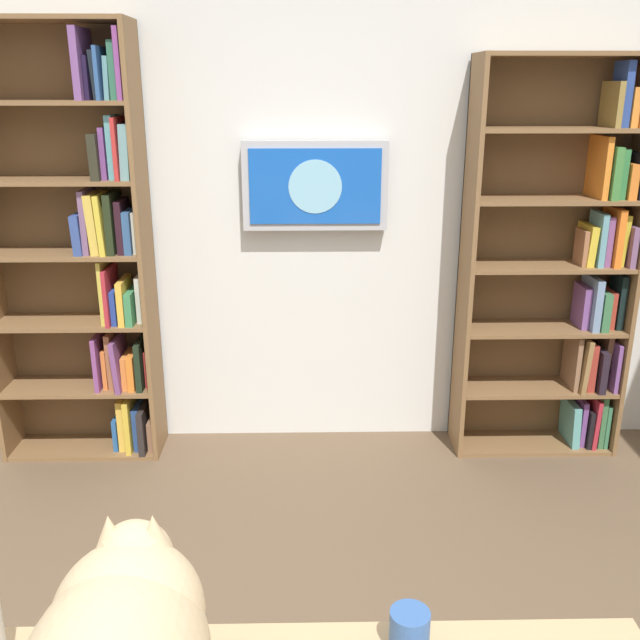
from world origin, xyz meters
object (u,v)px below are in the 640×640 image
Objects in this scene: bookshelf_left at (568,268)px; bookshelf_right at (88,255)px; coffee_mug at (409,633)px; wall_mounted_tv at (315,186)px.

bookshelf_right is (2.35, 0.00, 0.07)m from bookshelf_left.
bookshelf_left is at bearing -115.93° from coffee_mug.
bookshelf_right is 2.59m from coffee_mug.
coffee_mug is at bearing 93.76° from wall_mounted_tv.
wall_mounted_tv is (-1.10, -0.09, 0.32)m from bookshelf_right.
wall_mounted_tv reaches higher than coffee_mug.
bookshelf_left is 1.31m from wall_mounted_tv.
bookshelf_left is at bearing -179.98° from bookshelf_right.
coffee_mug is (-0.15, 2.33, -0.56)m from wall_mounted_tv.
bookshelf_left is 20.44× the size of coffee_mug.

